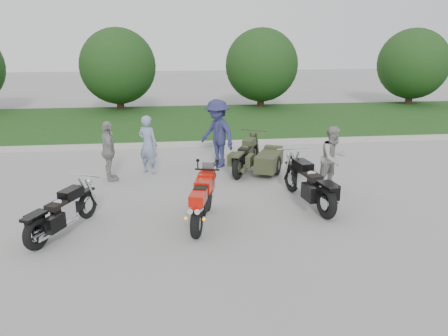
{
  "coord_description": "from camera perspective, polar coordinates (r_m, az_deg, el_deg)",
  "views": [
    {
      "loc": [
        -0.52,
        -8.34,
        3.57
      ],
      "look_at": [
        0.58,
        0.74,
        0.8
      ],
      "focal_mm": 35.0,
      "sensor_mm": 36.0,
      "label": 1
    }
  ],
  "objects": [
    {
      "name": "tree_mid_left",
      "position": [
        22.03,
        -13.69,
        12.79
      ],
      "size": [
        3.6,
        3.6,
        4.0
      ],
      "color": "#3F2B1C",
      "rests_on": "ground"
    },
    {
      "name": "sportbike_red",
      "position": [
        8.54,
        -2.88,
        -4.08
      ],
      "size": [
        0.65,
        1.86,
        0.89
      ],
      "rotation": [
        0.0,
        0.0,
        -0.24
      ],
      "color": "black",
      "rests_on": "ground"
    },
    {
      "name": "person_stripe",
      "position": [
        11.87,
        -9.9,
        3.04
      ],
      "size": [
        0.69,
        0.64,
        1.58
      ],
      "primitive_type": "imported",
      "rotation": [
        0.0,
        0.0,
        2.55
      ],
      "color": "#7C8AA9",
      "rests_on": "ground"
    },
    {
      "name": "cruiser_sidecar",
      "position": [
        11.79,
        4.61,
        1.16
      ],
      "size": [
        1.61,
        2.05,
        0.84
      ],
      "rotation": [
        0.0,
        0.0,
        -0.45
      ],
      "color": "black",
      "rests_on": "ground"
    },
    {
      "name": "person_back",
      "position": [
        11.44,
        -14.83,
        2.12
      ],
      "size": [
        0.59,
        0.97,
        1.55
      ],
      "primitive_type": "imported",
      "rotation": [
        0.0,
        0.0,
        1.82
      ],
      "color": "gray",
      "rests_on": "ground"
    },
    {
      "name": "curb",
      "position": [
        14.77,
        -4.69,
        3.09
      ],
      "size": [
        60.0,
        0.3,
        0.15
      ],
      "primitive_type": "cube",
      "color": "#ADAAA3",
      "rests_on": "ground"
    },
    {
      "name": "person_denim",
      "position": [
        12.26,
        -0.87,
        4.53
      ],
      "size": [
        1.3,
        1.42,
        1.91
      ],
      "primitive_type": "imported",
      "rotation": [
        0.0,
        0.0,
        -0.95
      ],
      "color": "navy",
      "rests_on": "ground"
    },
    {
      "name": "tree_mid_right",
      "position": [
        22.35,
        4.92,
        13.25
      ],
      "size": [
        3.6,
        3.6,
        4.0
      ],
      "color": "#3F2B1C",
      "rests_on": "ground"
    },
    {
      "name": "grass_strip",
      "position": [
        18.83,
        -5.22,
        6.05
      ],
      "size": [
        60.0,
        8.0,
        0.14
      ],
      "primitive_type": "cube",
      "color": "#24571E",
      "rests_on": "ground"
    },
    {
      "name": "tree_far_right",
      "position": [
        25.22,
        23.46,
        12.36
      ],
      "size": [
        3.6,
        3.6,
        4.0
      ],
      "color": "#3F2B1C",
      "rests_on": "ground"
    },
    {
      "name": "person_grey",
      "position": [
        10.75,
        14.06,
        1.26
      ],
      "size": [
        0.92,
        0.84,
        1.55
      ],
      "primitive_type": "imported",
      "rotation": [
        0.0,
        0.0,
        0.4
      ],
      "color": "gray",
      "rests_on": "ground"
    },
    {
      "name": "ground",
      "position": [
        9.09,
        -3.08,
        -6.31
      ],
      "size": [
        80.0,
        80.0,
        0.0
      ],
      "primitive_type": "plane",
      "color": "#9E9F99",
      "rests_on": "ground"
    },
    {
      "name": "cruiser_right",
      "position": [
        9.66,
        11.21,
        -2.26
      ],
      "size": [
        0.62,
        2.34,
        0.9
      ],
      "rotation": [
        0.0,
        0.0,
        0.16
      ],
      "color": "black",
      "rests_on": "ground"
    },
    {
      "name": "cruiser_left",
      "position": [
        8.69,
        -20.56,
        -5.68
      ],
      "size": [
        1.0,
        1.89,
        0.79
      ],
      "rotation": [
        0.0,
        0.0,
        -0.45
      ],
      "color": "black",
      "rests_on": "ground"
    }
  ]
}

